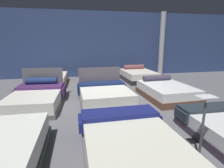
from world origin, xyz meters
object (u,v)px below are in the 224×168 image
Objects in this scene: support_pillar at (162,45)px; bed_6 at (49,80)px; bed_5 at (166,91)px; price_sign at (201,135)px; bed_7 at (95,78)px; bed_1 at (130,142)px; bed_4 at (105,95)px; bed_3 at (37,97)px; bed_8 at (138,75)px.

bed_6 is at bearing -168.43° from support_pillar.
price_sign is at bearing -110.70° from bed_5.
price_sign is (1.09, -6.03, 0.18)m from bed_7.
bed_1 is 6.06m from bed_6.
bed_5 is (2.13, -0.04, 0.00)m from bed_4.
bed_1 is 2.83m from bed_4.
bed_8 is (4.23, 2.83, -0.00)m from bed_3.
bed_4 is 1.83× the size of price_sign.
bed_6 is (-2.09, 5.69, 0.00)m from bed_1.
price_sign is (1.08, -3.18, 0.18)m from bed_4.
price_sign reaches higher than bed_8.
bed_4 is 0.57× the size of support_pillar.
bed_4 is at bearing 88.96° from bed_1.
bed_6 is 0.98× the size of bed_8.
bed_5 is 3.59m from bed_7.
bed_4 is 3.36m from price_sign.
bed_5 is 3.32m from price_sign.
bed_3 is at bearing -148.74° from bed_8.
bed_7 is 0.58× the size of support_pillar.
price_sign is (3.19, -6.04, 0.20)m from bed_6.
bed_5 is (2.15, 2.79, 0.02)m from bed_1.
bed_4 reaches higher than bed_6.
bed_1 is at bearing -90.83° from bed_7.
bed_4 is 0.98× the size of bed_6.
bed_5 is 1.05× the size of bed_6.
bed_7 reaches higher than bed_6.
bed_4 is at bearing -133.94° from support_pillar.
bed_6 is 0.99× the size of bed_7.
bed_6 is 1.86× the size of price_sign.
bed_5 is 0.60× the size of support_pillar.
bed_7 is at bearing 100.24° from price_sign.
price_sign is at bearing -102.55° from bed_8.
bed_6 is 0.58× the size of support_pillar.
bed_1 is at bearing -119.82° from support_pillar.
bed_3 is 4.53m from price_sign.
bed_1 is 2.01× the size of price_sign.
bed_5 is 1.02× the size of bed_8.
bed_7 is 1.87× the size of price_sign.
support_pillar is at bearing 13.68° from bed_6.
bed_4 is at bearing 1.33° from bed_3.
bed_7 is 6.13m from price_sign.
bed_7 is 4.42m from support_pillar.
price_sign reaches higher than bed_4.
bed_4 is 3.56m from bed_6.
bed_5 is 1.04× the size of bed_7.
bed_4 is 0.97× the size of bed_7.
bed_4 is 5.90m from support_pillar.
bed_6 is 6.38m from support_pillar.
bed_6 is at bearing 109.48° from bed_1.
bed_3 is 4.21m from bed_5.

